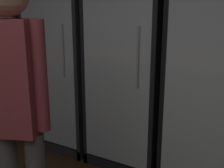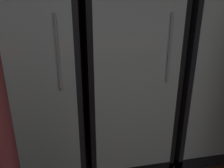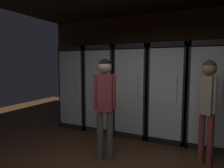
% 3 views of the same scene
% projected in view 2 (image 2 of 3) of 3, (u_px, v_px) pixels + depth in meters
% --- Properties ---
extents(wall_back, '(6.00, 0.06, 2.80)m').
position_uv_depth(wall_back, '(96.00, 8.00, 2.05)').
color(wall_back, '#382619').
rests_on(wall_back, ground).
extents(cooler_center, '(0.73, 0.64, 2.08)m').
position_uv_depth(cooler_center, '(33.00, 60.00, 1.79)').
color(cooler_center, black).
rests_on(cooler_center, ground).
extents(cooler_right, '(0.73, 0.64, 2.08)m').
position_uv_depth(cooler_right, '(126.00, 56.00, 1.93)').
color(cooler_right, black).
rests_on(cooler_right, ground).
extents(cooler_far_right, '(0.73, 0.64, 2.08)m').
position_uv_depth(cooler_far_right, '(207.00, 52.00, 2.08)').
color(cooler_far_right, black).
rests_on(cooler_far_right, ground).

